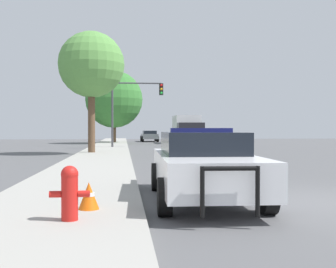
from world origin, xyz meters
The scene contains 10 objects.
ground_plane centered at (0.00, 0.00, 0.00)m, with size 110.00×110.00×0.00m, color #565659.
sidewalk_left centered at (-5.10, 0.00, 0.07)m, with size 3.00×110.00×0.13m.
police_car centered at (-2.29, 0.43, 0.76)m, with size 2.17×5.09×1.52m.
fire_hydrant centered at (-4.75, -1.88, 0.57)m, with size 0.60×0.26×0.82m.
traffic_light centered at (-3.21, 24.16, 3.72)m, with size 3.98×0.35×5.05m.
car_background_distant centered at (-0.88, 41.92, 0.72)m, with size 2.04×4.70×1.31m.
box_truck centered at (2.58, 34.75, 1.56)m, with size 2.85×7.38×2.89m.
tree_sidewalk_mid centered at (-5.82, 16.79, 5.25)m, with size 3.87×3.87×7.10m.
tree_sidewalk_far centered at (-4.93, 35.64, 4.58)m, with size 5.90×5.90×7.41m.
traffic_cone centered at (-4.54, -1.02, 0.36)m, with size 0.35×0.35×0.46m.
Camera 1 is at (-3.95, -8.27, 1.49)m, focal length 45.00 mm.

